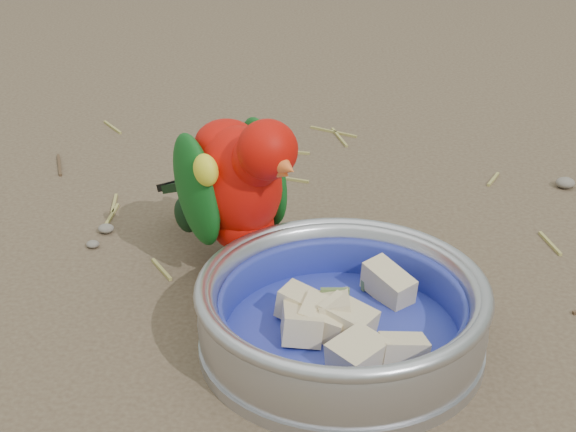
# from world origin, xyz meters

# --- Properties ---
(ground) EXTENTS (60.00, 60.00, 0.00)m
(ground) POSITION_xyz_m (0.00, 0.00, 0.00)
(ground) COLOR brown
(food_bowl) EXTENTS (0.23, 0.23, 0.02)m
(food_bowl) POSITION_xyz_m (0.00, -0.05, 0.01)
(food_bowl) COLOR #B2B2BA
(food_bowl) RESTS_ON ground
(bowl_wall) EXTENTS (0.23, 0.23, 0.04)m
(bowl_wall) POSITION_xyz_m (0.00, -0.05, 0.04)
(bowl_wall) COLOR #B2B2BA
(bowl_wall) RESTS_ON food_bowl
(fruit_wedges) EXTENTS (0.14, 0.14, 0.03)m
(fruit_wedges) POSITION_xyz_m (0.00, -0.05, 0.03)
(fruit_wedges) COLOR beige
(fruit_wedges) RESTS_ON food_bowl
(lory_parrot) EXTENTS (0.19, 0.22, 0.16)m
(lory_parrot) POSITION_xyz_m (-0.09, 0.07, 0.08)
(lory_parrot) COLOR #C00C04
(lory_parrot) RESTS_ON ground
(ground_debris) EXTENTS (0.90, 0.80, 0.01)m
(ground_debris) POSITION_xyz_m (0.05, 0.02, 0.00)
(ground_debris) COLOR #9B914B
(ground_debris) RESTS_ON ground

